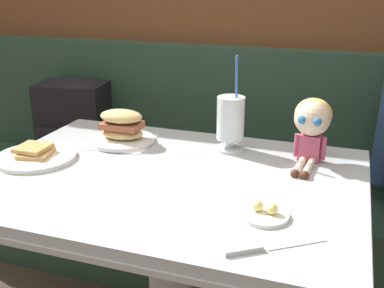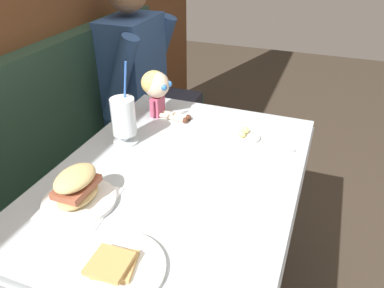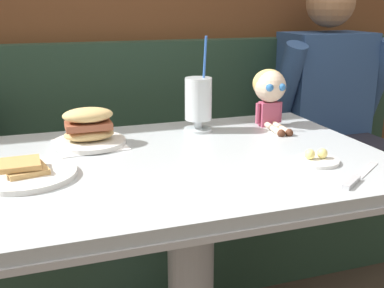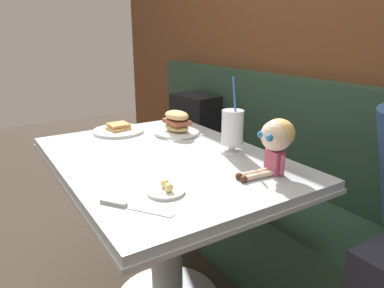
{
  "view_description": "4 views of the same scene",
  "coord_description": "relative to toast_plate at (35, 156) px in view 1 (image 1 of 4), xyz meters",
  "views": [
    {
      "loc": [
        0.47,
        -0.98,
        1.29
      ],
      "look_at": [
        0.05,
        0.25,
        0.82
      ],
      "focal_mm": 43.88,
      "sensor_mm": 36.0,
      "label": 1
    },
    {
      "loc": [
        -0.97,
        -0.24,
        1.48
      ],
      "look_at": [
        0.07,
        0.15,
        0.82
      ],
      "focal_mm": 35.55,
      "sensor_mm": 36.0,
      "label": 2
    },
    {
      "loc": [
        -0.4,
        -1.02,
        1.16
      ],
      "look_at": [
        0.02,
        0.23,
        0.76
      ],
      "focal_mm": 44.21,
      "sensor_mm": 36.0,
      "label": 3
    },
    {
      "loc": [
        1.21,
        -0.45,
        1.22
      ],
      "look_at": [
        0.13,
        0.23,
        0.82
      ],
      "focal_mm": 33.42,
      "sensor_mm": 36.0,
      "label": 4
    }
  ],
  "objects": [
    {
      "name": "milkshake_glass",
      "position": [
        0.56,
        0.28,
        0.09
      ],
      "size": [
        0.1,
        0.1,
        0.32
      ],
      "color": "silver",
      "rests_on": "diner_table"
    },
    {
      "name": "backpack",
      "position": [
        -0.27,
        0.63,
        -0.09
      ],
      "size": [
        0.33,
        0.28,
        0.41
      ],
      "color": "black",
      "rests_on": "booth_bench"
    },
    {
      "name": "sandwich_plate",
      "position": [
        0.19,
        0.23,
        0.03
      ],
      "size": [
        0.22,
        0.22,
        0.12
      ],
      "color": "white",
      "rests_on": "diner_table"
    },
    {
      "name": "butter_knife",
      "position": [
        0.76,
        -0.28,
        -0.01
      ],
      "size": [
        0.2,
        0.15,
        0.01
      ],
      "color": "silver",
      "rests_on": "diner_table"
    },
    {
      "name": "butter_saucer",
      "position": [
        0.75,
        -0.13,
        -0.0
      ],
      "size": [
        0.12,
        0.12,
        0.04
      ],
      "color": "white",
      "rests_on": "diner_table"
    },
    {
      "name": "booth_bench",
      "position": [
        0.44,
        0.65,
        -0.42
      ],
      "size": [
        2.6,
        0.48,
        1.0
      ],
      "color": "#233D2D",
      "rests_on": "ground"
    },
    {
      "name": "diner_table",
      "position": [
        0.44,
        0.02,
        -0.21
      ],
      "size": [
        1.11,
        0.81,
        0.74
      ],
      "color": "#B2BCC1",
      "rests_on": "ground"
    },
    {
      "name": "seated_doll",
      "position": [
        0.81,
        0.27,
        0.12
      ],
      "size": [
        0.12,
        0.22,
        0.2
      ],
      "color": "#B74C6B",
      "rests_on": "diner_table"
    },
    {
      "name": "toast_plate",
      "position": [
        0.0,
        0.0,
        0.0
      ],
      "size": [
        0.25,
        0.25,
        0.04
      ],
      "color": "white",
      "rests_on": "diner_table"
    }
  ]
}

